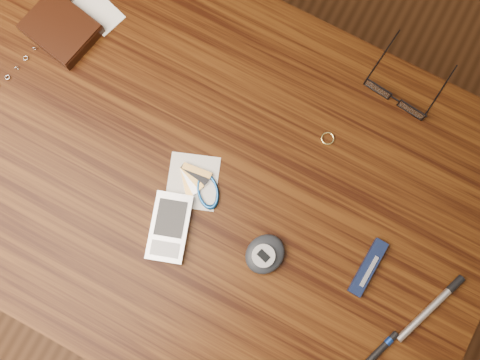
{
  "coord_description": "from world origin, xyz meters",
  "views": [
    {
      "loc": [
        0.12,
        -0.12,
        1.64
      ],
      "look_at": [
        0.05,
        0.02,
        0.76
      ],
      "focal_mm": 40.0,
      "sensor_mm": 36.0,
      "label": 1
    }
  ],
  "objects_px": {
    "eyeglasses": "(396,96)",
    "pocket_knife": "(368,268)",
    "desk": "(211,188)",
    "pda_phone": "(170,227)",
    "silver_pen": "(436,303)",
    "notepad_keys": "(200,186)",
    "pedometer": "(265,254)",
    "wallet_and_card": "(62,28)"
  },
  "relations": [
    {
      "from": "eyeglasses",
      "to": "pocket_knife",
      "type": "height_order",
      "value": "eyeglasses"
    },
    {
      "from": "eyeglasses",
      "to": "desk",
      "type": "bearing_deg",
      "value": -128.26
    },
    {
      "from": "desk",
      "to": "pda_phone",
      "type": "distance_m",
      "value": 0.15
    },
    {
      "from": "silver_pen",
      "to": "pda_phone",
      "type": "bearing_deg",
      "value": -167.84
    },
    {
      "from": "pda_phone",
      "to": "notepad_keys",
      "type": "xyz_separation_m",
      "value": [
        0.01,
        0.09,
        -0.0
      ]
    },
    {
      "from": "pedometer",
      "to": "silver_pen",
      "type": "distance_m",
      "value": 0.29
    },
    {
      "from": "notepad_keys",
      "to": "pda_phone",
      "type": "bearing_deg",
      "value": -96.78
    },
    {
      "from": "eyeglasses",
      "to": "pedometer",
      "type": "height_order",
      "value": "pedometer"
    },
    {
      "from": "eyeglasses",
      "to": "notepad_keys",
      "type": "distance_m",
      "value": 0.37
    },
    {
      "from": "pocket_knife",
      "to": "silver_pen",
      "type": "bearing_deg",
      "value": -0.14
    },
    {
      "from": "silver_pen",
      "to": "pocket_knife",
      "type": "bearing_deg",
      "value": 179.86
    },
    {
      "from": "eyeglasses",
      "to": "pda_phone",
      "type": "bearing_deg",
      "value": -121.69
    },
    {
      "from": "pda_phone",
      "to": "silver_pen",
      "type": "xyz_separation_m",
      "value": [
        0.44,
        0.09,
        -0.0
      ]
    },
    {
      "from": "desk",
      "to": "notepad_keys",
      "type": "relative_size",
      "value": 8.1
    },
    {
      "from": "silver_pen",
      "to": "eyeglasses",
      "type": "bearing_deg",
      "value": 125.7
    },
    {
      "from": "desk",
      "to": "wallet_and_card",
      "type": "bearing_deg",
      "value": 162.28
    },
    {
      "from": "desk",
      "to": "pocket_knife",
      "type": "height_order",
      "value": "pocket_knife"
    },
    {
      "from": "pocket_knife",
      "to": "pedometer",
      "type": "bearing_deg",
      "value": -159.12
    },
    {
      "from": "wallet_and_card",
      "to": "silver_pen",
      "type": "height_order",
      "value": "wallet_and_card"
    },
    {
      "from": "pedometer",
      "to": "notepad_keys",
      "type": "distance_m",
      "value": 0.16
    },
    {
      "from": "desk",
      "to": "pedometer",
      "type": "bearing_deg",
      "value": -25.41
    },
    {
      "from": "eyeglasses",
      "to": "silver_pen",
      "type": "distance_m",
      "value": 0.35
    },
    {
      "from": "eyeglasses",
      "to": "pocket_knife",
      "type": "distance_m",
      "value": 0.3
    },
    {
      "from": "pocket_knife",
      "to": "silver_pen",
      "type": "height_order",
      "value": "pocket_knife"
    },
    {
      "from": "eyeglasses",
      "to": "pedometer",
      "type": "xyz_separation_m",
      "value": [
        -0.08,
        -0.35,
        0.0
      ]
    },
    {
      "from": "pda_phone",
      "to": "pedometer",
      "type": "distance_m",
      "value": 0.16
    },
    {
      "from": "pda_phone",
      "to": "pocket_knife",
      "type": "xyz_separation_m",
      "value": [
        0.32,
        0.1,
        -0.0
      ]
    },
    {
      "from": "desk",
      "to": "pda_phone",
      "type": "bearing_deg",
      "value": -98.78
    },
    {
      "from": "wallet_and_card",
      "to": "notepad_keys",
      "type": "height_order",
      "value": "wallet_and_card"
    },
    {
      "from": "pda_phone",
      "to": "notepad_keys",
      "type": "bearing_deg",
      "value": 83.22
    },
    {
      "from": "wallet_and_card",
      "to": "notepad_keys",
      "type": "distance_m",
      "value": 0.37
    },
    {
      "from": "notepad_keys",
      "to": "silver_pen",
      "type": "distance_m",
      "value": 0.43
    },
    {
      "from": "pedometer",
      "to": "silver_pen",
      "type": "relative_size",
      "value": 0.58
    },
    {
      "from": "pedometer",
      "to": "wallet_and_card",
      "type": "bearing_deg",
      "value": 159.98
    },
    {
      "from": "pocket_knife",
      "to": "silver_pen",
      "type": "distance_m",
      "value": 0.12
    },
    {
      "from": "desk",
      "to": "eyeglasses",
      "type": "xyz_separation_m",
      "value": [
        0.22,
        0.28,
        0.11
      ]
    },
    {
      "from": "pda_phone",
      "to": "silver_pen",
      "type": "distance_m",
      "value": 0.45
    },
    {
      "from": "notepad_keys",
      "to": "pocket_knife",
      "type": "height_order",
      "value": "pocket_knife"
    },
    {
      "from": "pedometer",
      "to": "pocket_knife",
      "type": "xyz_separation_m",
      "value": [
        0.16,
        0.06,
        -0.01
      ]
    },
    {
      "from": "eyeglasses",
      "to": "silver_pen",
      "type": "bearing_deg",
      "value": -54.3
    },
    {
      "from": "pocket_knife",
      "to": "pda_phone",
      "type": "bearing_deg",
      "value": -163.38
    },
    {
      "from": "pedometer",
      "to": "silver_pen",
      "type": "height_order",
      "value": "pedometer"
    }
  ]
}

